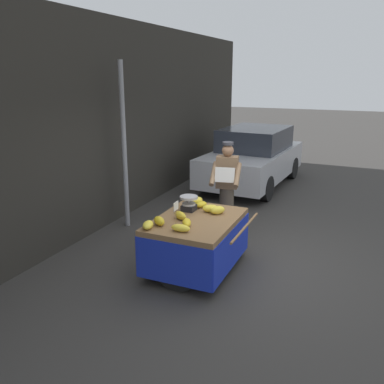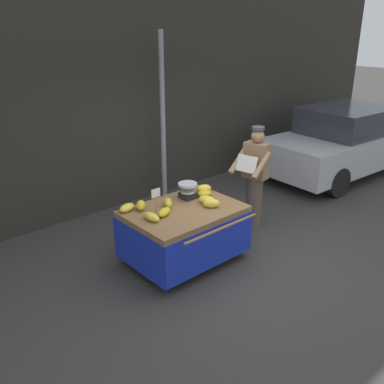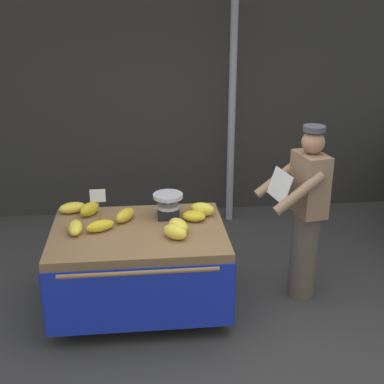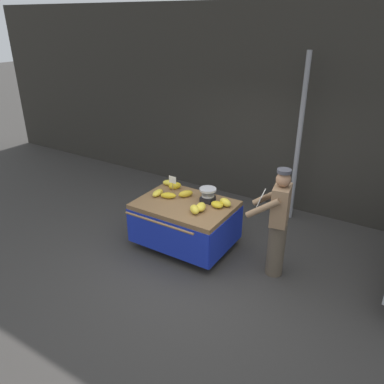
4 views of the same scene
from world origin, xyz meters
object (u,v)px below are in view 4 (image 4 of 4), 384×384
object	(u,v)px
banana_bunch_3	(186,194)
price_sign	(173,181)
weighing_scale	(208,195)
banana_bunch_2	(225,202)
banana_bunch_8	(170,183)
banana_bunch_4	(201,207)
street_pole	(299,141)
banana_bunch_0	(168,195)
banana_bunch_6	(158,193)
vendor_person	(278,223)
banana_bunch_7	(195,209)
banana_cart	(185,215)
banana_bunch_1	(175,186)
banana_bunch_5	(217,205)

from	to	relation	value
banana_bunch_3	price_sign	bearing A→B (deg)	-169.10
weighing_scale	banana_bunch_2	size ratio (longest dim) A/B	1.19
banana_bunch_8	banana_bunch_4	bearing A→B (deg)	-28.78
street_pole	banana_bunch_8	bearing A→B (deg)	-140.06
banana_bunch_0	banana_bunch_6	xyz separation A→B (m)	(-0.22, -0.01, -0.00)
street_pole	price_sign	distance (m)	2.43
banana_bunch_8	vendor_person	bearing A→B (deg)	-10.01
banana_bunch_2	banana_bunch_6	xyz separation A→B (m)	(-1.16, -0.26, -0.01)
banana_bunch_7	banana_bunch_8	xyz separation A→B (m)	(-0.95, 0.67, -0.01)
banana_bunch_6	banana_bunch_7	distance (m)	0.89
banana_cart	banana_bunch_0	world-z (taller)	banana_bunch_0
street_pole	banana_bunch_3	xyz separation A→B (m)	(-1.30, -1.77, -0.68)
price_sign	banana_bunch_2	distance (m)	0.99
banana_bunch_1	banana_bunch_2	world-z (taller)	banana_bunch_2
street_pole	vendor_person	world-z (taller)	street_pole
banana_bunch_5	banana_bunch_6	bearing A→B (deg)	-172.01
banana_bunch_0	banana_bunch_5	distance (m)	0.87
banana_cart	banana_bunch_1	distance (m)	0.65
banana_bunch_2	weighing_scale	bearing A→B (deg)	-178.89
banana_bunch_0	banana_bunch_1	size ratio (longest dim) A/B	1.13
banana_cart	banana_bunch_0	xyz separation A→B (m)	(-0.34, 0.00, 0.27)
banana_bunch_6	banana_bunch_4	bearing A→B (deg)	-4.93
banana_bunch_3	banana_bunch_8	bearing A→B (deg)	153.70
banana_bunch_3	banana_bunch_6	size ratio (longest dim) A/B	0.95
vendor_person	weighing_scale	bearing A→B (deg)	171.92
banana_bunch_6	banana_bunch_5	bearing A→B (deg)	7.99
street_pole	price_sign	xyz separation A→B (m)	(-1.54, -1.81, -0.49)
weighing_scale	banana_bunch_6	xyz separation A→B (m)	(-0.84, -0.26, -0.07)
banana_bunch_1	banana_bunch_8	bearing A→B (deg)	154.18
weighing_scale	banana_bunch_7	bearing A→B (deg)	-86.09
weighing_scale	banana_bunch_6	size ratio (longest dim) A/B	1.04
weighing_scale	banana_bunch_4	bearing A→B (deg)	-78.32
banana_bunch_7	banana_bunch_8	size ratio (longest dim) A/B	0.91
street_pole	banana_bunch_1	world-z (taller)	street_pole
banana_bunch_0	vendor_person	xyz separation A→B (m)	(1.90, 0.06, 0.01)
banana_bunch_0	banana_bunch_4	world-z (taller)	banana_bunch_4
banana_bunch_3	banana_bunch_8	world-z (taller)	banana_bunch_3
price_sign	banana_bunch_6	size ratio (longest dim) A/B	1.26
banana_bunch_5	banana_bunch_7	world-z (taller)	banana_bunch_7
banana_bunch_0	vendor_person	bearing A→B (deg)	1.95
banana_bunch_8	banana_cart	bearing A→B (deg)	-35.95
price_sign	banana_bunch_3	size ratio (longest dim) A/B	1.32
banana_bunch_0	banana_bunch_6	bearing A→B (deg)	-177.21
street_pole	banana_bunch_4	bearing A→B (deg)	-111.94
banana_bunch_8	vendor_person	world-z (taller)	vendor_person
banana_cart	banana_bunch_8	distance (m)	0.82
banana_bunch_0	banana_bunch_3	world-z (taller)	banana_bunch_3
banana_bunch_2	banana_bunch_3	xyz separation A→B (m)	(-0.73, -0.05, -0.01)
banana_bunch_3	banana_bunch_6	bearing A→B (deg)	-154.07
banana_bunch_5	vendor_person	xyz separation A→B (m)	(1.04, -0.08, 0.01)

